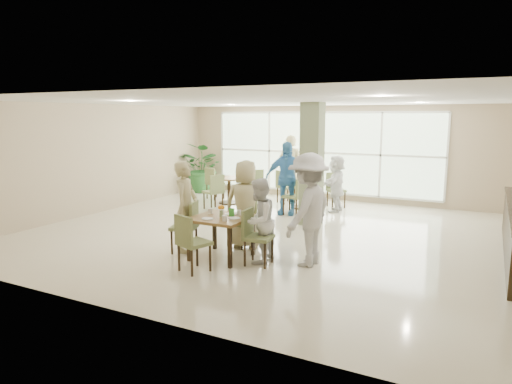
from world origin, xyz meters
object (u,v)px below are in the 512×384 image
at_px(potted_plant, 204,168).
at_px(adult_a, 286,178).
at_px(teen_left, 186,206).
at_px(teen_standing, 308,210).
at_px(teen_far, 246,204).
at_px(adult_b, 336,183).
at_px(round_table_right, 303,187).
at_px(main_table, 221,222).
at_px(adult_standing, 290,168).
at_px(teen_right, 259,221).
at_px(round_table_left, 229,184).

height_order(potted_plant, adult_a, adult_a).
height_order(teen_left, teen_standing, teen_standing).
xyz_separation_m(teen_far, adult_b, (0.51, 4.03, -0.10)).
height_order(potted_plant, adult_b, potted_plant).
xyz_separation_m(round_table_right, teen_standing, (1.85, -4.50, 0.38)).
distance_m(main_table, adult_standing, 5.96).
bearing_deg(adult_a, potted_plant, 142.83).
relative_size(potted_plant, teen_right, 1.11).
bearing_deg(adult_a, round_table_left, 152.43).
xyz_separation_m(round_table_right, teen_far, (0.43, -4.07, 0.28)).
bearing_deg(teen_right, adult_a, -165.31).
height_order(teen_standing, adult_a, teen_standing).
xyz_separation_m(teen_right, adult_standing, (-1.86, 5.73, 0.24)).
xyz_separation_m(teen_far, adult_a, (-0.52, 3.10, 0.09)).
bearing_deg(teen_far, main_table, 71.45).
relative_size(main_table, adult_a, 0.52).
height_order(teen_left, teen_far, teen_left).
relative_size(round_table_left, adult_b, 0.67).
height_order(main_table, teen_left, teen_left).
relative_size(potted_plant, teen_far, 0.96).
bearing_deg(teen_right, round_table_left, -146.05).
bearing_deg(round_table_right, adult_a, -95.09).
relative_size(round_table_left, adult_standing, 0.51).
height_order(teen_right, teen_standing, teen_standing).
bearing_deg(adult_standing, teen_standing, 104.25).
bearing_deg(adult_a, adult_standing, 99.75).
bearing_deg(teen_far, round_table_left, -69.35).
xyz_separation_m(potted_plant, teen_standing, (5.73, -5.43, 0.14)).
bearing_deg(adult_a, round_table_right, 74.40).
bearing_deg(main_table, teen_right, 8.79).
xyz_separation_m(adult_b, adult_standing, (-1.75, 1.02, 0.23)).
xyz_separation_m(teen_far, adult_standing, (-1.24, 5.05, 0.13)).
distance_m(teen_right, adult_b, 4.71).
height_order(main_table, round_table_left, same).
distance_m(round_table_right, teen_left, 4.80).
height_order(round_table_left, teen_standing, teen_standing).
distance_m(teen_far, adult_standing, 5.20).
height_order(round_table_left, teen_right, teen_right).
distance_m(teen_right, teen_standing, 0.86).
xyz_separation_m(main_table, adult_b, (0.57, 4.82, 0.08)).
height_order(adult_a, adult_b, adult_a).
bearing_deg(main_table, teen_far, 85.54).
xyz_separation_m(round_table_left, teen_right, (3.22, -4.41, 0.18)).
bearing_deg(teen_far, adult_standing, -90.33).
height_order(round_table_right, potted_plant, potted_plant).
distance_m(round_table_left, adult_standing, 1.94).
bearing_deg(teen_right, round_table_right, -169.59).
distance_m(main_table, round_table_right, 4.87).
height_order(round_table_left, adult_standing, adult_standing).
relative_size(round_table_left, teen_left, 0.59).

